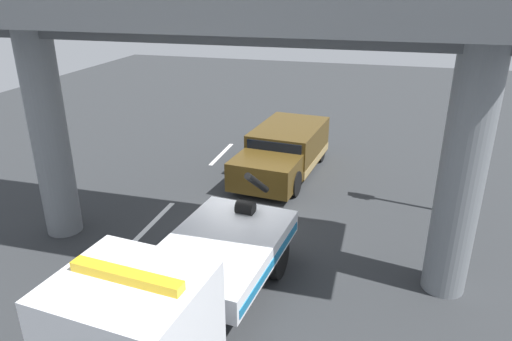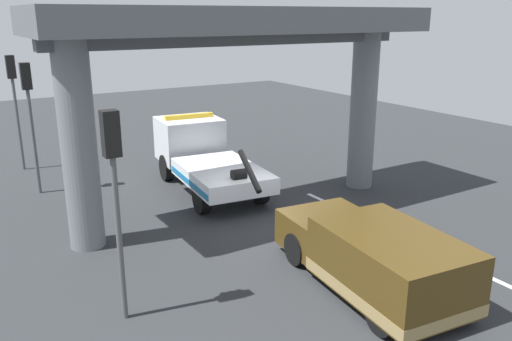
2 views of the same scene
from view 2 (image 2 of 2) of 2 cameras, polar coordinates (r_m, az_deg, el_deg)
ground_plane at (r=16.28m, az=0.56°, el=-5.74°), size 60.00×40.00×0.10m
lane_stripe_west at (r=14.20m, az=24.21°, el=-10.61°), size 2.60×0.16×0.01m
lane_stripe_mid at (r=17.83m, az=8.27°, el=-3.70°), size 2.60×0.16×0.01m
lane_stripe_east at (r=22.50m, az=-1.54°, el=0.79°), size 2.60×0.16×0.01m
tow_truck_white at (r=19.42m, az=-5.89°, el=1.79°), size 7.34×2.99×2.46m
towed_van_green at (r=12.47m, az=12.74°, el=-9.32°), size 5.39×2.69×1.58m
overpass_structure at (r=15.99m, az=-1.49°, el=13.42°), size 3.60×12.02×6.37m
traffic_light_near at (r=10.53m, az=-15.29°, el=-0.10°), size 0.39×0.32×4.43m
traffic_light_far at (r=19.63m, az=-23.56°, el=7.06°), size 0.39×0.32×4.61m
traffic_light_mid at (r=23.06m, az=-24.95°, el=8.18°), size 0.39×0.32×4.64m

